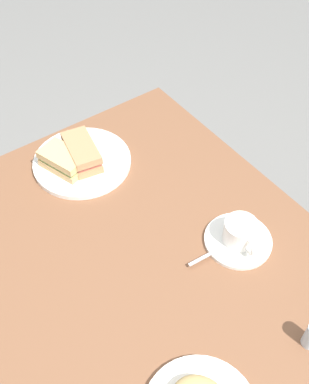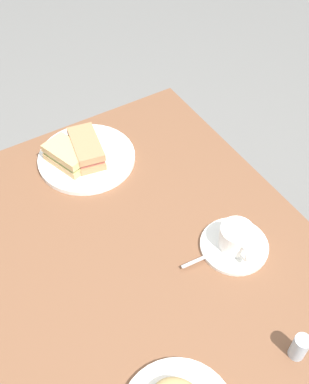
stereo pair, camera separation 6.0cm
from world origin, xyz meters
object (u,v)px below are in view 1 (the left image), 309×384
object	(u,v)px
coffee_cup	(240,232)
spoon	(213,252)
dining_table	(132,293)
coffee_saucer	(238,240)
sandwich_back	(64,160)
sandwich_plate	(82,162)
sandwich_front	(82,152)

from	to	relation	value
coffee_cup	spoon	world-z (taller)	coffee_cup
dining_table	coffee_cup	world-z (taller)	coffee_cup
coffee_saucer	coffee_cup	distance (m)	0.04
dining_table	sandwich_back	xyz separation A→B (m)	(-0.35, 0.03, 0.16)
dining_table	coffee_saucer	bearing A→B (deg)	69.40
sandwich_plate	sandwich_front	world-z (taller)	sandwich_front
sandwich_front	spoon	distance (m)	0.44
sandwich_front	coffee_cup	distance (m)	0.47
sandwich_front	sandwich_back	xyz separation A→B (m)	(-0.00, -0.05, -0.00)
sandwich_plate	sandwich_front	xyz separation A→B (m)	(0.00, 0.00, 0.03)
dining_table	spoon	world-z (taller)	spoon
sandwich_back	sandwich_front	bearing A→B (deg)	86.44
sandwich_back	spoon	size ratio (longest dim) A/B	1.42
sandwich_front	spoon	size ratio (longest dim) A/B	1.52
spoon	sandwich_back	bearing A→B (deg)	-161.68
sandwich_front	spoon	bearing A→B (deg)	11.91
coffee_saucer	sandwich_back	bearing A→B (deg)	-153.77
coffee_saucer	spoon	bearing A→B (deg)	-94.43
dining_table	sandwich_plate	size ratio (longest dim) A/B	3.83
dining_table	coffee_cup	distance (m)	0.31
dining_table	sandwich_front	xyz separation A→B (m)	(-0.35, 0.08, 0.16)
sandwich_back	spoon	world-z (taller)	sandwich_back
dining_table	spoon	distance (m)	0.23
sandwich_plate	coffee_saucer	size ratio (longest dim) A/B	1.66
dining_table	spoon	bearing A→B (deg)	63.22
coffee_cup	spoon	xyz separation A→B (m)	(-0.01, -0.07, -0.03)
sandwich_front	coffee_saucer	world-z (taller)	sandwich_front
sandwich_front	spoon	world-z (taller)	sandwich_front
sandwich_plate	sandwich_front	size ratio (longest dim) A/B	1.77
sandwich_plate	spoon	xyz separation A→B (m)	(0.43, 0.09, 0.01)
coffee_saucer	spoon	size ratio (longest dim) A/B	1.61
coffee_cup	coffee_saucer	bearing A→B (deg)	164.83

